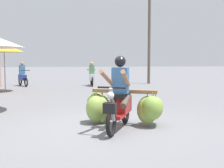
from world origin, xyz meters
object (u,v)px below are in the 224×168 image
object	(u,v)px
motorbike_distant_ahead_left	(23,76)
utility_pole	(149,40)
motorbike_distant_ahead_right	(92,76)
market_umbrella_near_shop	(4,48)
motorbike_main_loaded	(123,105)

from	to	relation	value
motorbike_distant_ahead_left	utility_pole	xyz separation A→B (m)	(7.72, 0.55, 2.19)
motorbike_distant_ahead_right	market_umbrella_near_shop	size ratio (longest dim) A/B	0.72
motorbike_distant_ahead_left	market_umbrella_near_shop	size ratio (longest dim) A/B	0.66
market_umbrella_near_shop	motorbike_main_loaded	bearing A→B (deg)	-61.58
motorbike_main_loaded	utility_pole	bearing A→B (deg)	71.00
motorbike_distant_ahead_right	market_umbrella_near_shop	xyz separation A→B (m)	(-4.30, -2.50, 1.50)
motorbike_distant_ahead_left	utility_pole	world-z (taller)	utility_pole
motorbike_main_loaded	motorbike_distant_ahead_right	world-z (taller)	motorbike_main_loaded
motorbike_main_loaded	market_umbrella_near_shop	world-z (taller)	market_umbrella_near_shop
motorbike_main_loaded	market_umbrella_near_shop	bearing A→B (deg)	118.42
market_umbrella_near_shop	utility_pole	xyz separation A→B (m)	(8.05, 3.60, 0.70)
utility_pole	motorbike_distant_ahead_left	bearing A→B (deg)	-175.91
market_umbrella_near_shop	motorbike_distant_ahead_left	bearing A→B (deg)	83.91
motorbike_main_loaded	motorbike_distant_ahead_left	xyz separation A→B (m)	(-3.84, 10.74, 0.10)
motorbike_distant_ahead_left	market_umbrella_near_shop	world-z (taller)	market_umbrella_near_shop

